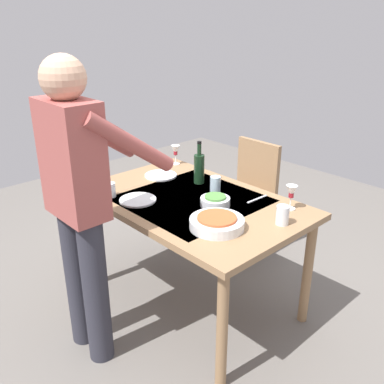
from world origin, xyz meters
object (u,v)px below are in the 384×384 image
object	(u,v)px
water_cup_near_left	(110,190)
water_cup_far_left	(283,215)
person_server	(80,199)
serving_bowl_pasta	(217,222)
dining_table	(192,211)
water_cup_near_right	(215,184)
dinner_plate_far	(161,175)
chair_near	(249,190)
wine_bottle	(199,168)
side_bowl_salad	(215,201)
wine_glass_right	(175,151)
dinner_plate_near	(138,200)
wine_glass_left	(291,193)

from	to	relation	value
water_cup_near_left	water_cup_far_left	size ratio (longest dim) A/B	0.85
person_server	serving_bowl_pasta	world-z (taller)	person_server
dining_table	serving_bowl_pasta	size ratio (longest dim) A/B	4.73
water_cup_near_right	dining_table	bearing A→B (deg)	85.70
dining_table	person_server	world-z (taller)	person_server
water_cup_near_left	dinner_plate_far	size ratio (longest dim) A/B	0.40
chair_near	person_server	world-z (taller)	person_server
dining_table	water_cup_near_left	distance (m)	0.54
dining_table	water_cup_far_left	bearing A→B (deg)	-167.35
wine_bottle	side_bowl_salad	bearing A→B (deg)	150.26
dinner_plate_far	wine_glass_right	bearing A→B (deg)	-63.39
dining_table	dinner_plate_near	bearing A→B (deg)	50.66
chair_near	water_cup_near_left	distance (m)	1.24
water_cup_near_right	side_bowl_salad	world-z (taller)	water_cup_near_right
person_server	water_cup_near_left	xyz separation A→B (m)	(0.31, -0.37, -0.15)
water_cup_near_right	dinner_plate_far	size ratio (longest dim) A/B	0.46
chair_near	side_bowl_salad	bearing A→B (deg)	115.90
serving_bowl_pasta	water_cup_near_left	bearing A→B (deg)	13.56
dining_table	water_cup_near_right	distance (m)	0.24
wine_bottle	water_cup_near_left	distance (m)	0.62
wine_glass_left	wine_glass_right	bearing A→B (deg)	-2.17
wine_glass_right	wine_glass_left	bearing A→B (deg)	177.83
dining_table	chair_near	distance (m)	0.88
wine_bottle	dining_table	bearing A→B (deg)	127.28
water_cup_near_right	side_bowl_salad	size ratio (longest dim) A/B	0.59
person_server	dinner_plate_near	bearing A→B (deg)	-73.79
dining_table	dinner_plate_near	xyz separation A→B (m)	(0.22, 0.26, 0.09)
wine_bottle	water_cup_near_right	world-z (taller)	wine_bottle
dining_table	water_cup_near_right	world-z (taller)	water_cup_near_right
person_server	dinner_plate_near	world-z (taller)	person_server
wine_glass_right	side_bowl_salad	distance (m)	0.83
dining_table	person_server	bearing A→B (deg)	83.46
water_cup_near_left	water_cup_far_left	xyz separation A→B (m)	(-0.98, -0.48, 0.01)
chair_near	dinner_plate_near	distance (m)	1.13
serving_bowl_pasta	side_bowl_salad	world-z (taller)	same
person_server	wine_bottle	xyz separation A→B (m)	(0.09, -0.95, -0.08)
chair_near	wine_bottle	distance (m)	0.71
dinner_plate_near	dinner_plate_far	distance (m)	0.45
wine_glass_right	water_cup_near_right	world-z (taller)	wine_glass_right
wine_bottle	water_cup_far_left	xyz separation A→B (m)	(-0.77, 0.10, -0.06)
dinner_plate_near	serving_bowl_pasta	bearing A→B (deg)	-170.70
water_cup_near_right	water_cup_far_left	size ratio (longest dim) A/B	0.97
person_server	water_cup_near_right	distance (m)	0.93
dining_table	wine_glass_right	world-z (taller)	wine_glass_right
side_bowl_salad	dinner_plate_far	size ratio (longest dim) A/B	0.78
person_server	water_cup_near_right	world-z (taller)	person_server
chair_near	wine_bottle	xyz separation A→B (m)	(-0.05, 0.61, 0.35)
water_cup_near_right	side_bowl_salad	xyz separation A→B (m)	(-0.16, 0.16, -0.02)
wine_glass_right	serving_bowl_pasta	world-z (taller)	wine_glass_right
water_cup_near_left	dinner_plate_far	distance (m)	0.48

